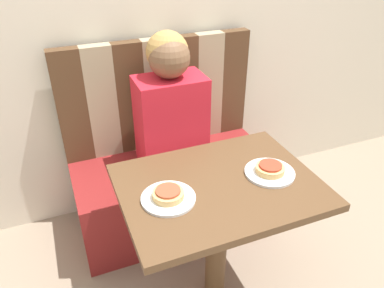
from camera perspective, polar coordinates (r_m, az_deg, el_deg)
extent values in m
cube|color=maroon|center=(2.34, -2.84, -7.18)|extent=(1.15, 0.55, 0.45)
cube|color=#4C331E|center=(2.17, -17.82, 5.26)|extent=(0.16, 0.07, 0.66)
cube|color=tan|center=(2.18, -13.56, 6.07)|extent=(0.16, 0.07, 0.66)
cube|color=#4C331E|center=(2.21, -9.35, 6.84)|extent=(0.16, 0.07, 0.66)
cube|color=tan|center=(2.25, -5.25, 7.55)|extent=(0.16, 0.07, 0.66)
cube|color=#4C331E|center=(2.29, -1.29, 8.19)|extent=(0.16, 0.07, 0.66)
cube|color=tan|center=(2.35, 2.50, 8.78)|extent=(0.16, 0.07, 0.66)
cube|color=#4C331E|center=(2.42, 6.11, 9.29)|extent=(0.16, 0.07, 0.66)
cube|color=brown|center=(1.60, 4.15, -6.48)|extent=(0.83, 0.63, 0.03)
cylinder|color=brown|center=(1.84, 3.72, -15.35)|extent=(0.10, 0.10, 0.68)
cube|color=red|center=(2.07, -3.18, 3.34)|extent=(0.37, 0.23, 0.52)
sphere|color=brown|center=(1.93, -3.50, 13.02)|extent=(0.21, 0.21, 0.21)
sphere|color=#AD8447|center=(1.95, -3.79, 13.79)|extent=(0.22, 0.22, 0.22)
cylinder|color=white|center=(1.50, -3.62, -8.25)|extent=(0.22, 0.22, 0.01)
cylinder|color=white|center=(1.67, 11.74, -4.28)|extent=(0.22, 0.22, 0.01)
cylinder|color=tan|center=(1.48, -3.65, -7.67)|extent=(0.13, 0.13, 0.03)
cylinder|color=#AD472D|center=(1.47, -3.67, -7.12)|extent=(0.10, 0.10, 0.01)
cylinder|color=tan|center=(1.66, 11.82, -3.73)|extent=(0.13, 0.13, 0.03)
cylinder|color=#B73823|center=(1.65, 11.88, -3.21)|extent=(0.10, 0.10, 0.01)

